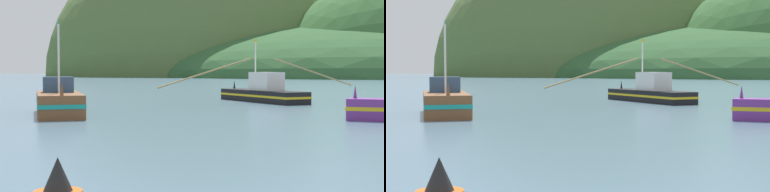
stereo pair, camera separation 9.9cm
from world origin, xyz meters
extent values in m
ellipsoid|color=#516B38|center=(-8.52, 222.90, 0.00)|extent=(118.90, 95.12, 109.25)
cube|color=brown|center=(-7.58, 32.52, 0.64)|extent=(4.82, 8.11, 1.28)
cube|color=teal|center=(-7.58, 32.52, 0.70)|extent=(4.87, 8.19, 0.23)
cone|color=brown|center=(-6.42, 29.16, 1.63)|extent=(0.25, 0.25, 0.70)
cube|color=#334C6B|center=(-7.87, 33.34, 1.74)|extent=(2.20, 2.21, 0.91)
cylinder|color=silver|center=(-7.49, 32.24, 3.24)|extent=(0.12, 0.12, 3.92)
cube|color=teal|center=(-7.49, 32.24, 5.32)|extent=(0.15, 0.35, 0.20)
cone|color=#6B2D84|center=(8.75, 30.42, 1.47)|extent=(0.25, 0.25, 0.70)
cube|color=black|center=(4.87, 46.80, 0.47)|extent=(6.79, 9.72, 0.94)
cube|color=gold|center=(4.87, 46.80, 0.52)|extent=(6.86, 9.82, 0.17)
cone|color=black|center=(2.64, 50.77, 1.29)|extent=(0.27, 0.27, 0.70)
cube|color=silver|center=(5.15, 46.29, 1.67)|extent=(2.80, 3.21, 1.46)
cylinder|color=silver|center=(4.34, 47.75, 2.90)|extent=(0.12, 0.12, 3.93)
cube|color=gold|center=(4.34, 47.75, 4.99)|extent=(0.20, 0.33, 0.20)
cylinder|color=#997F4C|center=(0.40, 44.30, 2.37)|extent=(7.07, 4.04, 2.37)
cylinder|color=#997F4C|center=(9.34, 49.31, 2.37)|extent=(7.07, 4.04, 2.37)
cone|color=black|center=(-0.29, 8.05, 1.11)|extent=(0.43, 0.43, 0.50)
camera|label=1|loc=(2.22, -0.24, 2.65)|focal=54.34mm
camera|label=2|loc=(2.32, -0.24, 2.65)|focal=54.34mm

